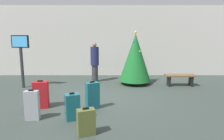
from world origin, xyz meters
name	(u,v)px	position (x,y,z in m)	size (l,w,h in m)	color
ground_plane	(98,98)	(0.00, 0.00, 0.00)	(16.00, 16.00, 0.00)	#38423D
back_wall	(103,41)	(0.00, 4.05, 1.80)	(16.00, 0.20, 3.60)	beige
holiday_tree	(136,58)	(1.50, 2.00, 1.16)	(1.36, 1.36, 2.28)	#4C3319
flight_info_kiosk	(22,53)	(-3.10, 1.38, 1.41)	(0.72, 0.20, 2.10)	#333338
waiting_bench	(181,78)	(3.35, 1.66, 0.35)	(1.24, 0.44, 0.48)	brown
traveller_0	(95,61)	(-0.28, 2.45, 0.93)	(0.53, 0.53, 1.78)	#333338
suitcase_0	(33,105)	(-1.49, -1.79, 0.37)	(0.35, 0.19, 0.79)	#9EA0A5
suitcase_1	(42,95)	(-1.57, -0.92, 0.39)	(0.45, 0.32, 0.82)	#B2191E
suitcase_2	(73,107)	(-0.49, -1.77, 0.33)	(0.42, 0.38, 0.70)	#19606B
suitcase_3	(93,96)	(-0.06, -1.02, 0.39)	(0.43, 0.36, 0.82)	#19606B
suitcase_4	(87,122)	(-0.05, -2.57, 0.29)	(0.43, 0.34, 0.61)	#59602D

